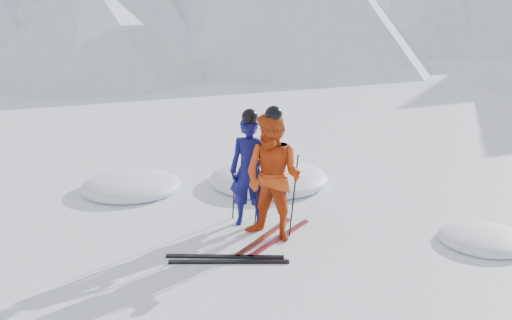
# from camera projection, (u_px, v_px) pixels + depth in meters

# --- Properties ---
(ground) EXTENTS (160.00, 160.00, 0.00)m
(ground) POSITION_uv_depth(u_px,v_px,m) (336.00, 242.00, 8.31)
(ground) COLOR white
(ground) RESTS_ON ground
(skier_blue) EXTENTS (0.68, 0.46, 1.84)m
(skier_blue) POSITION_uv_depth(u_px,v_px,m) (250.00, 171.00, 8.79)
(skier_blue) COLOR #0D0E51
(skier_blue) RESTS_ON ground
(skier_red) EXTENTS (1.16, 1.03, 1.98)m
(skier_red) POSITION_uv_depth(u_px,v_px,m) (273.00, 177.00, 8.22)
(skier_red) COLOR #C33E0F
(skier_red) RESTS_ON ground
(pole_blue_left) EXTENTS (0.12, 0.09, 1.22)m
(pole_blue_left) POSITION_uv_depth(u_px,v_px,m) (235.00, 185.00, 9.08)
(pole_blue_left) COLOR black
(pole_blue_left) RESTS_ON ground
(pole_blue_right) EXTENTS (0.12, 0.07, 1.22)m
(pole_blue_right) POSITION_uv_depth(u_px,v_px,m) (268.00, 186.00, 9.06)
(pole_blue_right) COLOR black
(pole_blue_right) RESTS_ON ground
(pole_red_left) EXTENTS (0.13, 0.10, 1.32)m
(pole_red_left) POSITION_uv_depth(u_px,v_px,m) (257.00, 192.00, 8.61)
(pole_red_left) COLOR black
(pole_red_left) RESTS_ON ground
(pole_red_right) EXTENTS (0.13, 0.09, 1.32)m
(pole_red_right) POSITION_uv_depth(u_px,v_px,m) (294.00, 196.00, 8.38)
(pole_red_right) COLOR black
(pole_red_right) RESTS_ON ground
(ski_worn_left) EXTENTS (0.59, 1.65, 0.03)m
(ski_worn_left) POSITION_uv_depth(u_px,v_px,m) (265.00, 236.00, 8.50)
(ski_worn_left) COLOR black
(ski_worn_left) RESTS_ON ground
(ski_worn_right) EXTENTS (0.70, 1.62, 0.03)m
(ski_worn_right) POSITION_uv_depth(u_px,v_px,m) (280.00, 238.00, 8.45)
(ski_worn_right) COLOR black
(ski_worn_right) RESTS_ON ground
(ski_loose_a) EXTENTS (1.69, 0.41, 0.03)m
(ski_loose_a) POSITION_uv_depth(u_px,v_px,m) (225.00, 257.00, 7.78)
(ski_loose_a) COLOR black
(ski_loose_a) RESTS_ON ground
(ski_loose_b) EXTENTS (1.68, 0.47, 0.03)m
(ski_loose_b) POSITION_uv_depth(u_px,v_px,m) (229.00, 262.00, 7.62)
(ski_loose_b) COLOR black
(ski_loose_b) RESTS_ON ground
(snow_lumps) EXTENTS (9.65, 6.10, 0.54)m
(snow_lumps) POSITION_uv_depth(u_px,v_px,m) (259.00, 195.00, 10.46)
(snow_lumps) COLOR white
(snow_lumps) RESTS_ON ground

